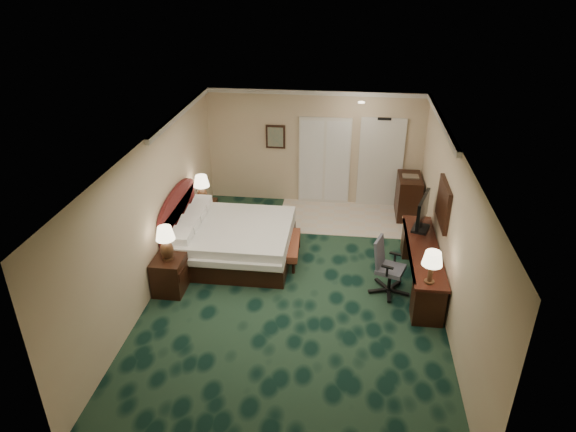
# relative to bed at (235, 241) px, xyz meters

# --- Properties ---
(floor) EXTENTS (5.00, 7.50, 0.00)m
(floor) POSITION_rel_bed_xyz_m (1.31, -0.95, -0.34)
(floor) COLOR black
(floor) RESTS_ON ground
(ceiling) EXTENTS (5.00, 7.50, 0.00)m
(ceiling) POSITION_rel_bed_xyz_m (1.31, -0.95, 2.36)
(ceiling) COLOR silver
(ceiling) RESTS_ON wall_back
(wall_back) EXTENTS (5.00, 0.00, 2.70)m
(wall_back) POSITION_rel_bed_xyz_m (1.31, 2.80, 1.01)
(wall_back) COLOR beige
(wall_back) RESTS_ON ground
(wall_front) EXTENTS (5.00, 0.00, 2.70)m
(wall_front) POSITION_rel_bed_xyz_m (1.31, -4.70, 1.01)
(wall_front) COLOR beige
(wall_front) RESTS_ON ground
(wall_left) EXTENTS (0.00, 7.50, 2.70)m
(wall_left) POSITION_rel_bed_xyz_m (-1.19, -0.95, 1.01)
(wall_left) COLOR beige
(wall_left) RESTS_ON ground
(wall_right) EXTENTS (0.00, 7.50, 2.70)m
(wall_right) POSITION_rel_bed_xyz_m (3.81, -0.95, 1.01)
(wall_right) COLOR beige
(wall_right) RESTS_ON ground
(crown_molding) EXTENTS (5.00, 7.50, 0.10)m
(crown_molding) POSITION_rel_bed_xyz_m (1.31, -0.95, 2.31)
(crown_molding) COLOR silver
(crown_molding) RESTS_ON wall_back
(tile_patch) EXTENTS (3.20, 1.70, 0.01)m
(tile_patch) POSITION_rel_bed_xyz_m (2.21, 1.95, -0.34)
(tile_patch) COLOR beige
(tile_patch) RESTS_ON ground
(headboard) EXTENTS (0.12, 2.00, 1.40)m
(headboard) POSITION_rel_bed_xyz_m (-1.13, 0.05, 0.36)
(headboard) COLOR #4A1110
(headboard) RESTS_ON ground
(entry_door) EXTENTS (1.02, 0.06, 2.18)m
(entry_door) POSITION_rel_bed_xyz_m (2.86, 2.77, 0.71)
(entry_door) COLOR silver
(entry_door) RESTS_ON ground
(closet_doors) EXTENTS (1.20, 0.06, 2.10)m
(closet_doors) POSITION_rel_bed_xyz_m (1.56, 2.76, 0.71)
(closet_doors) COLOR silver
(closet_doors) RESTS_ON ground
(wall_art) EXTENTS (0.45, 0.06, 0.55)m
(wall_art) POSITION_rel_bed_xyz_m (0.41, 2.76, 1.26)
(wall_art) COLOR #4F6E62
(wall_art) RESTS_ON wall_back
(wall_mirror) EXTENTS (0.05, 0.95, 0.75)m
(wall_mirror) POSITION_rel_bed_xyz_m (3.77, -0.35, 1.21)
(wall_mirror) COLOR white
(wall_mirror) RESTS_ON wall_right
(bed) EXTENTS (2.17, 2.01, 0.69)m
(bed) POSITION_rel_bed_xyz_m (0.00, 0.00, 0.00)
(bed) COLOR white
(bed) RESTS_ON ground
(nightstand_near) EXTENTS (0.52, 0.60, 0.65)m
(nightstand_near) POSITION_rel_bed_xyz_m (-0.90, -1.27, -0.02)
(nightstand_near) COLOR black
(nightstand_near) RESTS_ON ground
(nightstand_far) EXTENTS (0.47, 0.54, 0.59)m
(nightstand_far) POSITION_rel_bed_xyz_m (-0.93, 1.17, -0.05)
(nightstand_far) COLOR black
(nightstand_far) RESTS_ON ground
(lamp_near) EXTENTS (0.36, 0.36, 0.62)m
(lamp_near) POSITION_rel_bed_xyz_m (-0.90, -1.26, 0.62)
(lamp_near) COLOR black
(lamp_near) RESTS_ON nightstand_near
(lamp_far) EXTENTS (0.34, 0.34, 0.63)m
(lamp_far) POSITION_rel_bed_xyz_m (-0.94, 1.13, 0.56)
(lamp_far) COLOR black
(lamp_far) RESTS_ON nightstand_far
(bed_bench) EXTENTS (0.46, 1.18, 0.39)m
(bed_bench) POSITION_rel_bed_xyz_m (1.05, 0.03, -0.15)
(bed_bench) COLOR brown
(bed_bench) RESTS_ON ground
(desk) EXTENTS (0.55, 2.56, 0.74)m
(desk) POSITION_rel_bed_xyz_m (3.52, -0.51, 0.02)
(desk) COLOR black
(desk) RESTS_ON ground
(tv) EXTENTS (0.33, 0.86, 0.69)m
(tv) POSITION_rel_bed_xyz_m (3.53, 0.19, 0.74)
(tv) COLOR black
(tv) RESTS_ON desk
(desk_lamp) EXTENTS (0.33, 0.33, 0.56)m
(desk_lamp) POSITION_rel_bed_xyz_m (3.48, -1.57, 0.68)
(desk_lamp) COLOR black
(desk_lamp) RESTS_ON desk
(desk_chair) EXTENTS (0.75, 0.72, 1.03)m
(desk_chair) POSITION_rel_bed_xyz_m (2.95, -0.84, 0.17)
(desk_chair) COLOR #4A4957
(desk_chair) RESTS_ON ground
(minibar) EXTENTS (0.51, 0.91, 0.96)m
(minibar) POSITION_rel_bed_xyz_m (3.51, 2.25, 0.14)
(minibar) COLOR black
(minibar) RESTS_ON ground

